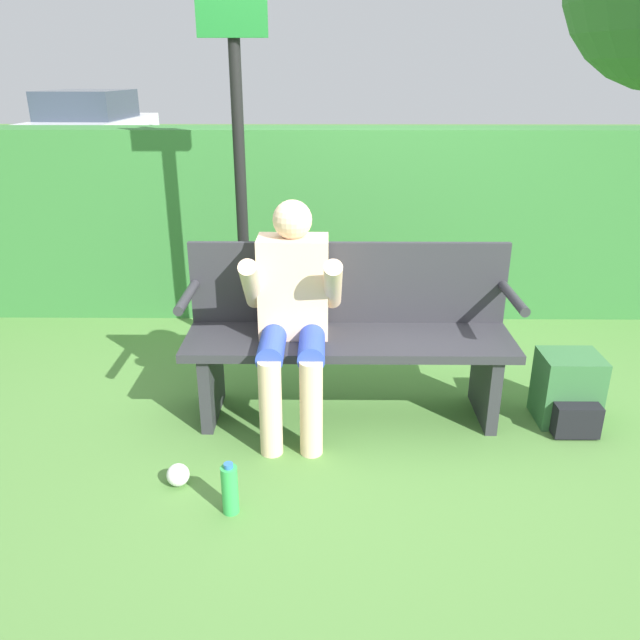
% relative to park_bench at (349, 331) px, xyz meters
% --- Properties ---
extents(ground_plane, '(40.00, 40.00, 0.00)m').
position_rel_park_bench_xyz_m(ground_plane, '(0.00, -0.07, -0.47)').
color(ground_plane, '#4C7A38').
extents(hedge_back, '(12.00, 0.41, 1.37)m').
position_rel_park_bench_xyz_m(hedge_back, '(0.00, 1.56, 0.22)').
color(hedge_back, '#337033').
rests_on(hedge_back, ground).
extents(park_bench, '(1.70, 0.47, 0.91)m').
position_rel_park_bench_xyz_m(park_bench, '(0.00, 0.00, 0.00)').
color(park_bench, '#2D2D33').
rests_on(park_bench, ground).
extents(person_seated, '(0.49, 0.58, 1.17)m').
position_rel_park_bench_xyz_m(person_seated, '(-0.29, -0.13, 0.18)').
color(person_seated, beige).
rests_on(person_seated, ground).
extents(backpack, '(0.31, 0.35, 0.38)m').
position_rel_park_bench_xyz_m(backpack, '(1.16, -0.12, -0.29)').
color(backpack, '#336638').
rests_on(backpack, ground).
extents(water_bottle, '(0.07, 0.07, 0.24)m').
position_rel_park_bench_xyz_m(water_bottle, '(-0.52, -0.88, -0.35)').
color(water_bottle, green).
rests_on(water_bottle, ground).
extents(signpost, '(0.39, 0.09, 2.25)m').
position_rel_park_bench_xyz_m(signpost, '(-0.64, 0.75, 0.84)').
color(signpost, black).
rests_on(signpost, ground).
extents(parked_car, '(1.88, 3.97, 1.39)m').
position_rel_park_bench_xyz_m(parked_car, '(-4.88, 10.01, 0.20)').
color(parked_car, silver).
rests_on(parked_car, ground).
extents(litter_crumple, '(0.10, 0.10, 0.10)m').
position_rel_park_bench_xyz_m(litter_crumple, '(-0.79, -0.70, -0.41)').
color(litter_crumple, silver).
rests_on(litter_crumple, ground).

